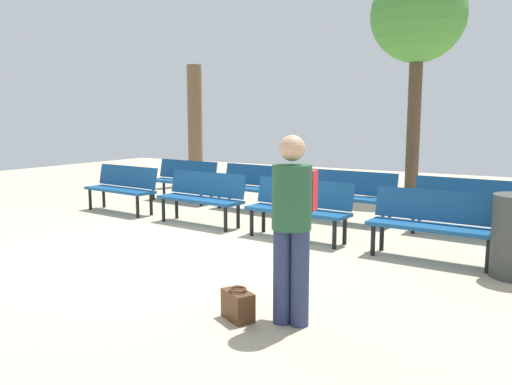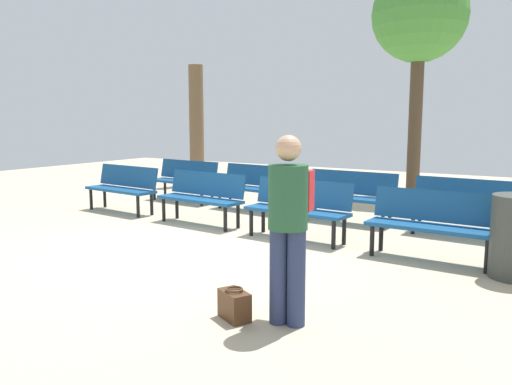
{
  "view_description": "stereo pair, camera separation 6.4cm",
  "coord_description": "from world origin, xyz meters",
  "px_view_note": "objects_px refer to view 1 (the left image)",
  "views": [
    {
      "loc": [
        4.48,
        -5.35,
        1.8
      ],
      "look_at": [
        0.0,
        2.05,
        0.55
      ],
      "focal_mm": 36.75,
      "sensor_mm": 36.0,
      "label": 1
    },
    {
      "loc": [
        4.54,
        -5.31,
        1.8
      ],
      "look_at": [
        0.0,
        2.05,
        0.55
      ],
      "focal_mm": 36.75,
      "sensor_mm": 36.0,
      "label": 2
    }
  ],
  "objects_px": {
    "bench_r1_c0": "(184,178)",
    "bench_r1_c2": "(349,193)",
    "bench_r0_c2": "(299,206)",
    "visitor_with_backpack": "(293,218)",
    "bench_r0_c0": "(122,186)",
    "bench_r0_c3": "(434,221)",
    "tree_0": "(418,18)",
    "bench_r0_c1": "(202,195)",
    "bench_r1_c3": "(465,204)",
    "tree_1": "(195,126)",
    "handbag": "(238,305)",
    "bench_r1_c1": "(254,185)"
  },
  "relations": [
    {
      "from": "bench_r0_c1",
      "to": "bench_r1_c0",
      "type": "xyz_separation_m",
      "value": [
        -1.8,
        1.73,
        0.0
      ]
    },
    {
      "from": "bench_r0_c3",
      "to": "handbag",
      "type": "xyz_separation_m",
      "value": [
        -1.02,
        -2.95,
        -0.37
      ]
    },
    {
      "from": "bench_r0_c0",
      "to": "bench_r0_c3",
      "type": "height_order",
      "value": "same"
    },
    {
      "from": "visitor_with_backpack",
      "to": "bench_r1_c1",
      "type": "bearing_deg",
      "value": -65.94
    },
    {
      "from": "bench_r0_c3",
      "to": "bench_r1_c1",
      "type": "xyz_separation_m",
      "value": [
        -3.79,
        1.86,
        0.0
      ]
    },
    {
      "from": "bench_r1_c1",
      "to": "handbag",
      "type": "height_order",
      "value": "bench_r1_c1"
    },
    {
      "from": "bench_r0_c1",
      "to": "bench_r1_c3",
      "type": "bearing_deg",
      "value": 23.37
    },
    {
      "from": "bench_r1_c1",
      "to": "bench_r1_c2",
      "type": "bearing_deg",
      "value": 1.61
    },
    {
      "from": "bench_r1_c1",
      "to": "visitor_with_backpack",
      "type": "bearing_deg",
      "value": -49.64
    },
    {
      "from": "bench_r0_c2",
      "to": "visitor_with_backpack",
      "type": "xyz_separation_m",
      "value": [
        1.38,
        -2.91,
        0.43
      ]
    },
    {
      "from": "bench_r1_c2",
      "to": "bench_r1_c3",
      "type": "height_order",
      "value": "same"
    },
    {
      "from": "bench_r1_c3",
      "to": "tree_1",
      "type": "bearing_deg",
      "value": 162.21
    },
    {
      "from": "tree_0",
      "to": "visitor_with_backpack",
      "type": "relative_size",
      "value": 3.08
    },
    {
      "from": "bench_r1_c3",
      "to": "tree_1",
      "type": "distance_m",
      "value": 7.88
    },
    {
      "from": "bench_r0_c3",
      "to": "visitor_with_backpack",
      "type": "distance_m",
      "value": 2.86
    },
    {
      "from": "handbag",
      "to": "tree_1",
      "type": "bearing_deg",
      "value": 129.95
    },
    {
      "from": "bench_r1_c0",
      "to": "visitor_with_backpack",
      "type": "distance_m",
      "value": 6.99
    },
    {
      "from": "bench_r0_c3",
      "to": "tree_0",
      "type": "height_order",
      "value": "tree_0"
    },
    {
      "from": "bench_r0_c3",
      "to": "bench_r1_c0",
      "type": "height_order",
      "value": "same"
    },
    {
      "from": "bench_r1_c2",
      "to": "bench_r0_c2",
      "type": "bearing_deg",
      "value": -92.96
    },
    {
      "from": "tree_0",
      "to": "tree_1",
      "type": "relative_size",
      "value": 1.62
    },
    {
      "from": "bench_r0_c2",
      "to": "visitor_with_backpack",
      "type": "distance_m",
      "value": 3.25
    },
    {
      "from": "bench_r1_c3",
      "to": "tree_0",
      "type": "distance_m",
      "value": 5.47
    },
    {
      "from": "bench_r0_c0",
      "to": "bench_r1_c2",
      "type": "distance_m",
      "value": 4.26
    },
    {
      "from": "bench_r1_c3",
      "to": "bench_r1_c1",
      "type": "bearing_deg",
      "value": 179.25
    },
    {
      "from": "bench_r0_c0",
      "to": "bench_r0_c2",
      "type": "xyz_separation_m",
      "value": [
        3.9,
        -0.28,
        0.0
      ]
    },
    {
      "from": "bench_r0_c2",
      "to": "bench_r0_c0",
      "type": "bearing_deg",
      "value": 179.97
    },
    {
      "from": "bench_r0_c3",
      "to": "visitor_with_backpack",
      "type": "height_order",
      "value": "visitor_with_backpack"
    },
    {
      "from": "handbag",
      "to": "bench_r0_c1",
      "type": "bearing_deg",
      "value": 131.16
    },
    {
      "from": "bench_r1_c3",
      "to": "visitor_with_backpack",
      "type": "bearing_deg",
      "value": -95.54
    },
    {
      "from": "bench_r1_c2",
      "to": "tree_0",
      "type": "height_order",
      "value": "tree_0"
    },
    {
      "from": "bench_r1_c3",
      "to": "visitor_with_backpack",
      "type": "distance_m",
      "value": 4.42
    },
    {
      "from": "bench_r0_c3",
      "to": "tree_0",
      "type": "bearing_deg",
      "value": 110.24
    },
    {
      "from": "bench_r1_c1",
      "to": "bench_r0_c1",
      "type": "bearing_deg",
      "value": -86.75
    },
    {
      "from": "bench_r1_c3",
      "to": "visitor_with_backpack",
      "type": "xyz_separation_m",
      "value": [
        -0.68,
        -4.35,
        0.43
      ]
    },
    {
      "from": "bench_r1_c3",
      "to": "tree_1",
      "type": "xyz_separation_m",
      "value": [
        -7.29,
        2.82,
        1.07
      ]
    },
    {
      "from": "bench_r0_c0",
      "to": "bench_r1_c0",
      "type": "height_order",
      "value": "same"
    },
    {
      "from": "bench_r0_c1",
      "to": "tree_0",
      "type": "bearing_deg",
      "value": 72.47
    },
    {
      "from": "bench_r1_c3",
      "to": "bench_r1_c2",
      "type": "bearing_deg",
      "value": 179.15
    },
    {
      "from": "bench_r1_c0",
      "to": "bench_r1_c2",
      "type": "xyz_separation_m",
      "value": [
        3.86,
        -0.3,
        0.0
      ]
    },
    {
      "from": "bench_r1_c2",
      "to": "visitor_with_backpack",
      "type": "distance_m",
      "value": 4.67
    },
    {
      "from": "tree_1",
      "to": "bench_r1_c1",
      "type": "bearing_deg",
      "value": -36.79
    },
    {
      "from": "bench_r0_c1",
      "to": "bench_r0_c3",
      "type": "bearing_deg",
      "value": 0.98
    },
    {
      "from": "bench_r0_c3",
      "to": "tree_1",
      "type": "bearing_deg",
      "value": 151.2
    },
    {
      "from": "handbag",
      "to": "bench_r1_c1",
      "type": "bearing_deg",
      "value": 119.86
    },
    {
      "from": "bench_r1_c0",
      "to": "bench_r1_c3",
      "type": "xyz_separation_m",
      "value": [
        5.76,
        -0.44,
        0.0
      ]
    },
    {
      "from": "bench_r1_c2",
      "to": "bench_r1_c3",
      "type": "xyz_separation_m",
      "value": [
        1.9,
        -0.14,
        0.0
      ]
    },
    {
      "from": "tree_0",
      "to": "tree_1",
      "type": "xyz_separation_m",
      "value": [
        -5.47,
        -1.0,
        -2.39
      ]
    },
    {
      "from": "bench_r0_c1",
      "to": "handbag",
      "type": "height_order",
      "value": "bench_r0_c1"
    },
    {
      "from": "bench_r0_c3",
      "to": "visitor_with_backpack",
      "type": "xyz_separation_m",
      "value": [
        -0.58,
        -2.77,
        0.43
      ]
    }
  ]
}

